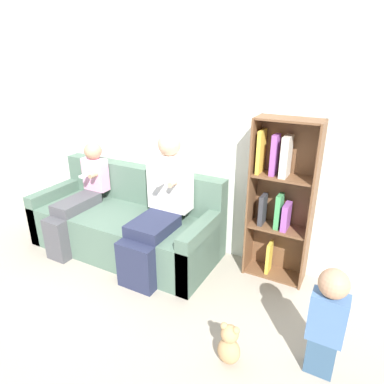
% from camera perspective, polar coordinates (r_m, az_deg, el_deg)
% --- Properties ---
extents(ground_plane, '(14.00, 14.00, 0.00)m').
position_cam_1_polar(ground_plane, '(3.43, -12.93, -13.84)').
color(ground_plane, '#9E9384').
extents(back_wall, '(10.00, 0.06, 2.55)m').
position_cam_1_polar(back_wall, '(3.62, -4.73, 10.82)').
color(back_wall, silver).
rests_on(back_wall, ground_plane).
extents(couch, '(1.99, 0.83, 0.85)m').
position_cam_1_polar(couch, '(3.73, -10.86, -5.30)').
color(couch, '#4C6656').
rests_on(couch, ground_plane).
extents(adult_seated, '(0.42, 0.78, 1.31)m').
position_cam_1_polar(adult_seated, '(3.22, -5.37, -1.89)').
color(adult_seated, '#232842').
rests_on(adult_seated, ground_plane).
extents(child_seated, '(0.28, 0.80, 1.09)m').
position_cam_1_polar(child_seated, '(3.84, -18.26, -0.74)').
color(child_seated, '#47474C').
rests_on(child_seated, ground_plane).
extents(toddler_standing, '(0.23, 0.19, 0.79)m').
position_cam_1_polar(toddler_standing, '(2.45, 21.60, -19.13)').
color(toddler_standing, '#335170').
rests_on(toddler_standing, ground_plane).
extents(bookshelf, '(0.55, 0.26, 1.50)m').
position_cam_1_polar(bookshelf, '(3.15, 14.53, -0.89)').
color(bookshelf, brown).
rests_on(bookshelf, ground_plane).
extents(teddy_bear, '(0.16, 0.13, 0.32)m').
position_cam_1_polar(teddy_bear, '(2.55, 6.20, -24.04)').
color(teddy_bear, tan).
rests_on(teddy_bear, ground_plane).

